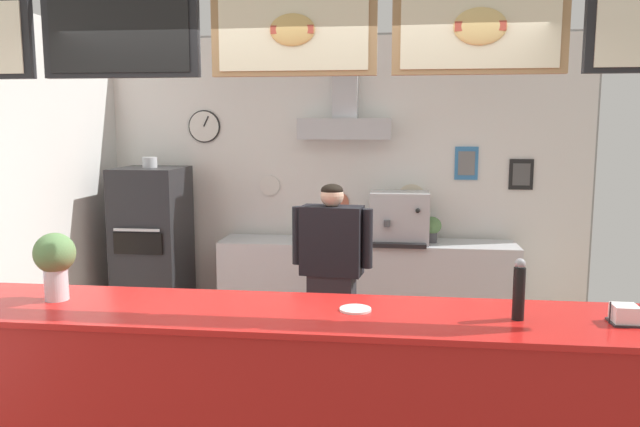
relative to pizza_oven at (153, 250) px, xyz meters
name	(u,v)px	position (x,y,z in m)	size (l,w,h in m)	color
back_wall_assembly	(342,173)	(1.81, 0.38, 0.74)	(4.87, 3.19, 2.90)	gray
service_counter	(289,410)	(1.81, -2.70, -0.27)	(3.70, 0.70, 1.07)	#B21916
back_prep_counter	(366,288)	(2.07, 0.18, -0.36)	(2.83, 0.53, 0.90)	silver
pizza_oven	(153,250)	(0.00, 0.00, 0.00)	(0.62, 0.72, 1.71)	#232326
shop_worker	(332,284)	(1.88, -1.24, 0.03)	(0.60, 0.28, 1.59)	#232328
espresso_machine	(399,218)	(2.38, 0.15, 0.33)	(0.55, 0.49, 0.49)	#B7BABF
potted_sage	(306,229)	(1.48, 0.18, 0.21)	(0.14, 0.14, 0.20)	#9E563D
potted_rosemary	(431,227)	(2.69, 0.20, 0.24)	(0.19, 0.19, 0.25)	#4C4C51
pepper_grinder	(519,290)	(2.94, -2.71, 0.42)	(0.06, 0.06, 0.30)	black
napkin_holder	(625,315)	(3.43, -2.71, 0.31)	(0.14, 0.13, 0.10)	#262628
condiment_plate	(355,309)	(2.15, -2.65, 0.27)	(0.16, 0.16, 0.01)	white
basil_vase	(55,261)	(0.54, -2.65, 0.48)	(0.22, 0.22, 0.37)	silver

